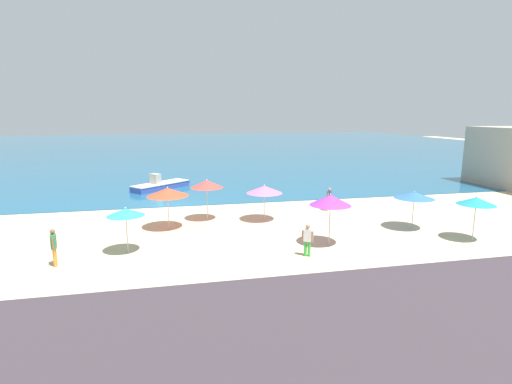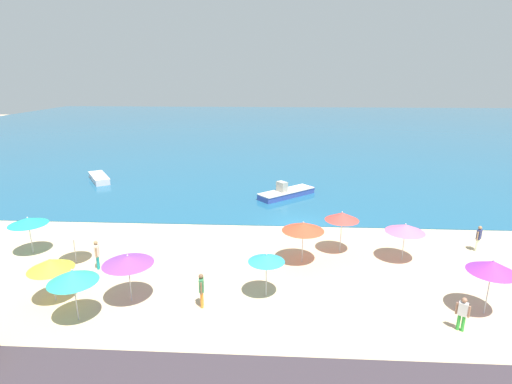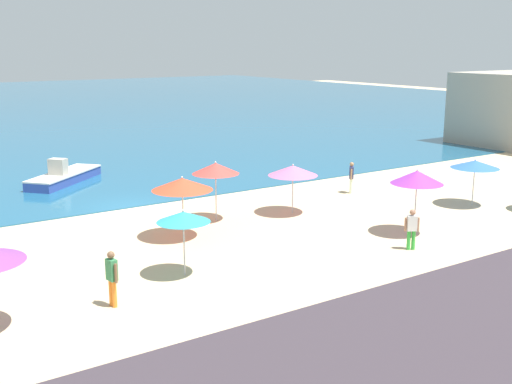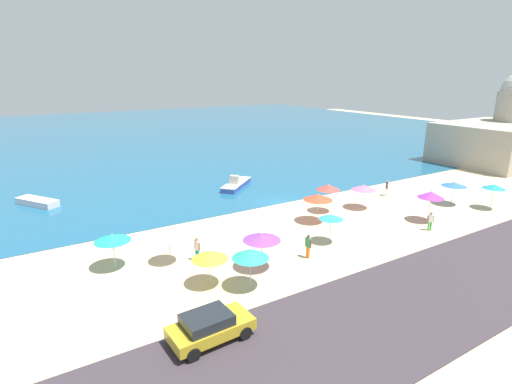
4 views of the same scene
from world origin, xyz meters
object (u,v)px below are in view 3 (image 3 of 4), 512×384
(beach_umbrella_9, at_px, (216,168))
(beach_umbrella_2, at_px, (417,177))
(beach_umbrella_4, at_px, (183,217))
(bather_1, at_px, (351,176))
(beach_umbrella_11, at_px, (293,170))
(bather_3, at_px, (412,227))
(bather_0, at_px, (112,276))
(beach_umbrella_8, at_px, (182,184))
(skiff_nearshore, at_px, (64,176))
(beach_umbrella_5, at_px, (475,164))

(beach_umbrella_9, bearing_deg, beach_umbrella_2, -48.18)
(beach_umbrella_4, height_order, bather_1, beach_umbrella_4)
(beach_umbrella_2, bearing_deg, beach_umbrella_11, 111.75)
(beach_umbrella_11, xyz_separation_m, bather_1, (5.04, 1.58, -1.09))
(bather_3, bearing_deg, beach_umbrella_2, 39.22)
(beach_umbrella_4, bearing_deg, bather_0, -159.09)
(beach_umbrella_2, distance_m, beach_umbrella_8, 9.43)
(beach_umbrella_4, bearing_deg, bather_1, 24.93)
(beach_umbrella_2, relative_size, beach_umbrella_11, 1.18)
(skiff_nearshore, bearing_deg, bather_1, -42.64)
(beach_umbrella_2, xyz_separation_m, skiff_nearshore, (-8.79, 17.74, -1.98))
(beach_umbrella_5, distance_m, bather_1, 6.17)
(beach_umbrella_8, distance_m, beach_umbrella_9, 2.86)
(bather_1, height_order, skiff_nearshore, bather_1)
(beach_umbrella_9, relative_size, bather_0, 1.55)
(beach_umbrella_8, bearing_deg, bather_1, 11.17)
(beach_umbrella_9, xyz_separation_m, bather_3, (4.00, -7.70, -1.46))
(beach_umbrella_5, bearing_deg, beach_umbrella_9, 158.52)
(bather_0, bearing_deg, skiff_nearshore, 76.54)
(beach_umbrella_2, relative_size, bather_1, 1.65)
(bather_1, bearing_deg, beach_umbrella_8, -168.83)
(beach_umbrella_5, bearing_deg, skiff_nearshore, 132.72)
(bather_0, distance_m, skiff_nearshore, 18.43)
(bather_3, bearing_deg, skiff_nearshore, 110.43)
(beach_umbrella_5, height_order, beach_umbrella_8, beach_umbrella_8)
(bather_3, bearing_deg, bather_1, 61.40)
(beach_umbrella_5, relative_size, beach_umbrella_9, 0.86)
(beach_umbrella_4, height_order, beach_umbrella_5, beach_umbrella_4)
(bather_0, distance_m, bather_3, 11.46)
(beach_umbrella_11, relative_size, skiff_nearshore, 0.44)
(beach_umbrella_8, xyz_separation_m, bather_1, (10.98, 2.17, -1.29))
(beach_umbrella_5, distance_m, beach_umbrella_11, 8.91)
(beach_umbrella_11, height_order, bather_1, beach_umbrella_11)
(beach_umbrella_11, bearing_deg, beach_umbrella_4, -150.69)
(beach_umbrella_2, bearing_deg, beach_umbrella_9, 131.82)
(beach_umbrella_2, bearing_deg, bather_1, 67.58)
(beach_umbrella_4, height_order, bather_3, beach_umbrella_4)
(beach_umbrella_4, relative_size, bather_1, 1.39)
(bather_0, xyz_separation_m, skiff_nearshore, (4.29, 17.92, -0.56))
(beach_umbrella_4, bearing_deg, beach_umbrella_11, 29.31)
(beach_umbrella_8, relative_size, bather_1, 1.53)
(beach_umbrella_11, bearing_deg, bather_3, -85.88)
(beach_umbrella_8, xyz_separation_m, bather_0, (-4.98, -5.00, -1.25))
(beach_umbrella_9, height_order, skiff_nearshore, beach_umbrella_9)
(beach_umbrella_9, height_order, bather_3, beach_umbrella_9)
(beach_umbrella_8, xyz_separation_m, beach_umbrella_9, (2.42, 1.52, 0.13))
(skiff_nearshore, bearing_deg, beach_umbrella_4, -94.41)
(beach_umbrella_4, relative_size, beach_umbrella_11, 0.99)
(beach_umbrella_5, distance_m, skiff_nearshore, 21.81)
(beach_umbrella_9, bearing_deg, bather_1, 4.35)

